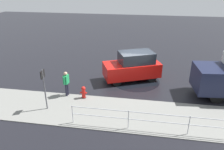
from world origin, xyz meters
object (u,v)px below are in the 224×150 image
moving_hatchback (133,66)px  sign_post (44,84)px  fire_hydrant (84,93)px  pedestrian (66,82)px

moving_hatchback → sign_post: sign_post is taller
moving_hatchback → fire_hydrant: bearing=49.3°
pedestrian → sign_post: size_ratio=0.68×
moving_hatchback → sign_post: 6.45m
pedestrian → sign_post: (0.59, 1.64, 0.62)m
moving_hatchback → fire_hydrant: (2.73, 3.17, -0.63)m
fire_hydrant → pedestrian: bearing=-7.7°
pedestrian → sign_post: 1.85m
pedestrian → fire_hydrant: bearing=172.3°
pedestrian → moving_hatchback: bearing=-141.7°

